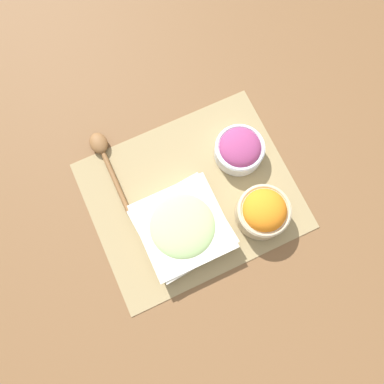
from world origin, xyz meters
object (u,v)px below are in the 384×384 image
(onion_bowl, at_px, (240,149))
(wooden_spoon, at_px, (104,155))
(cucumber_bowl, at_px, (183,227))
(carrot_bowl, at_px, (263,212))

(onion_bowl, height_order, wooden_spoon, onion_bowl)
(onion_bowl, distance_m, wooden_spoon, 0.33)
(onion_bowl, bearing_deg, wooden_spoon, -23.86)
(cucumber_bowl, height_order, carrot_bowl, carrot_bowl)
(wooden_spoon, bearing_deg, carrot_bowl, 133.68)
(carrot_bowl, distance_m, wooden_spoon, 0.40)
(cucumber_bowl, xyz_separation_m, onion_bowl, (-0.20, -0.11, 0.00))
(cucumber_bowl, bearing_deg, wooden_spoon, -67.98)
(carrot_bowl, relative_size, wooden_spoon, 0.55)
(carrot_bowl, xyz_separation_m, onion_bowl, (-0.02, -0.16, -0.01))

